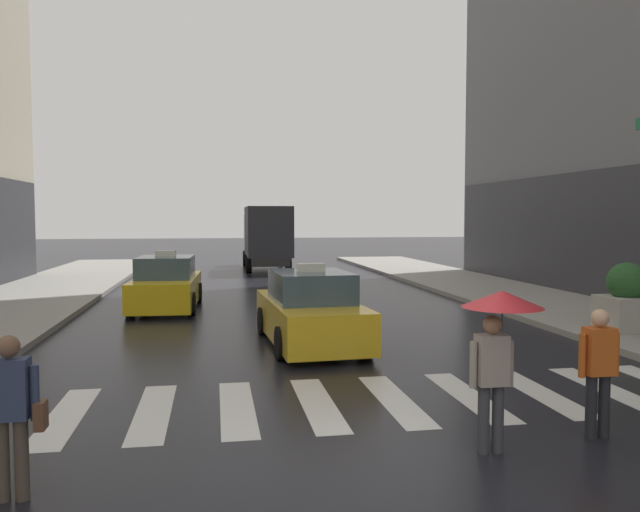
% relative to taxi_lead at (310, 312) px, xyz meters
% --- Properties ---
extents(ground_plane, '(160.00, 160.00, 0.00)m').
position_rel_taxi_lead_xyz_m(ground_plane, '(0.04, -7.38, -0.72)').
color(ground_plane, black).
extents(crosswalk_markings, '(11.30, 2.80, 0.01)m').
position_rel_taxi_lead_xyz_m(crosswalk_markings, '(0.04, -4.38, -0.72)').
color(crosswalk_markings, silver).
rests_on(crosswalk_markings, ground).
extents(taxi_lead, '(2.12, 4.63, 1.80)m').
position_rel_taxi_lead_xyz_m(taxi_lead, '(0.00, 0.00, 0.00)').
color(taxi_lead, gold).
rests_on(taxi_lead, ground).
extents(taxi_second, '(2.08, 4.61, 1.80)m').
position_rel_taxi_lead_xyz_m(taxi_second, '(-3.53, 6.00, 0.00)').
color(taxi_second, yellow).
rests_on(taxi_second, ground).
extents(box_truck, '(2.34, 7.56, 3.35)m').
position_rel_taxi_lead_xyz_m(box_truck, '(0.65, 19.57, 1.13)').
color(box_truck, '#2D2D2D').
rests_on(box_truck, ground).
extents(pedestrian_with_umbrella, '(0.96, 0.96, 1.94)m').
position_rel_taxi_lead_xyz_m(pedestrian_with_umbrella, '(1.23, -6.65, 0.79)').
color(pedestrian_with_umbrella, '#333338').
rests_on(pedestrian_with_umbrella, ground).
extents(pedestrian_with_handbag, '(0.60, 0.24, 1.65)m').
position_rel_taxi_lead_xyz_m(pedestrian_with_handbag, '(-4.05, -7.04, 0.21)').
color(pedestrian_with_handbag, '#473D33').
rests_on(pedestrian_with_handbag, ground).
extents(pedestrian_plain_coat, '(0.55, 0.24, 1.65)m').
position_rel_taxi_lead_xyz_m(pedestrian_plain_coat, '(2.69, -6.43, 0.21)').
color(pedestrian_plain_coat, black).
rests_on(pedestrian_plain_coat, ground).
extents(planter_near_corner, '(1.10, 1.10, 1.60)m').
position_rel_taxi_lead_xyz_m(planter_near_corner, '(7.46, -0.34, 0.15)').
color(planter_near_corner, '#A8A399').
rests_on(planter_near_corner, curb_right).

